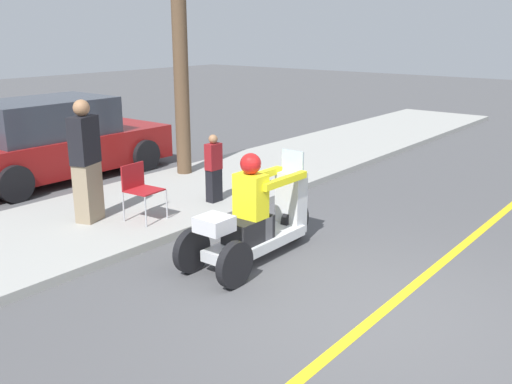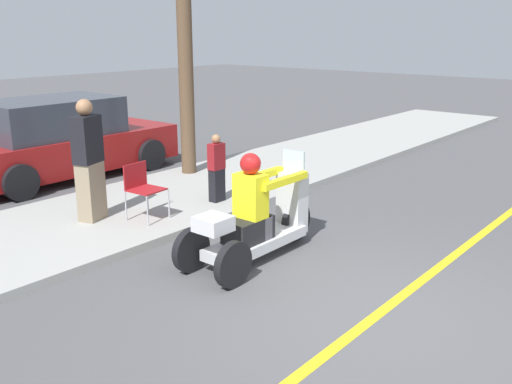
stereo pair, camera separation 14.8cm
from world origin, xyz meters
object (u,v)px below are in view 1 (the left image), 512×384
Objects in this scene: folding_chair_curbside at (139,186)px; parked_car_lot_left at (53,141)px; spectator_far_back at (86,164)px; spectator_near_curb at (214,170)px; tree_trunk at (181,82)px; motorcycle_trike at (257,221)px.

parked_car_lot_left reaches higher than folding_chair_curbside.
spectator_far_back is 2.02m from spectator_near_curb.
spectator_far_back is 2.16× the size of folding_chair_curbside.
folding_chair_curbside is 3.08m from tree_trunk.
tree_trunk is at bearing 59.08° from spectator_near_curb.
spectator_near_curb is at bearing 56.69° from motorcycle_trike.
spectator_far_back is 3.19m from tree_trunk.
parked_car_lot_left is at bearing 82.51° from motorcycle_trike.
parked_car_lot_left is (-0.47, 3.78, 0.08)m from spectator_near_curb.
tree_trunk is (2.90, 0.99, 0.89)m from spectator_far_back.
spectator_far_back reaches higher than folding_chair_curbside.
folding_chair_curbside is 0.19× the size of parked_car_lot_left.
spectator_near_curb is 0.32× the size of tree_trunk.
tree_trunk is (2.39, 1.51, 1.24)m from folding_chair_curbside.
folding_chair_curbside is 3.63m from parked_car_lot_left.
spectator_near_curb is 1.35m from folding_chair_curbside.
folding_chair_curbside is (-1.33, 0.25, -0.03)m from spectator_near_curb.
tree_trunk reaches higher than motorcycle_trike.
parked_car_lot_left is (0.74, 5.62, 0.23)m from motorcycle_trike.
parked_car_lot_left is 1.26× the size of tree_trunk.
motorcycle_trike is 1.25× the size of spectator_far_back.
spectator_near_curb is (1.84, -0.77, -0.32)m from spectator_far_back.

